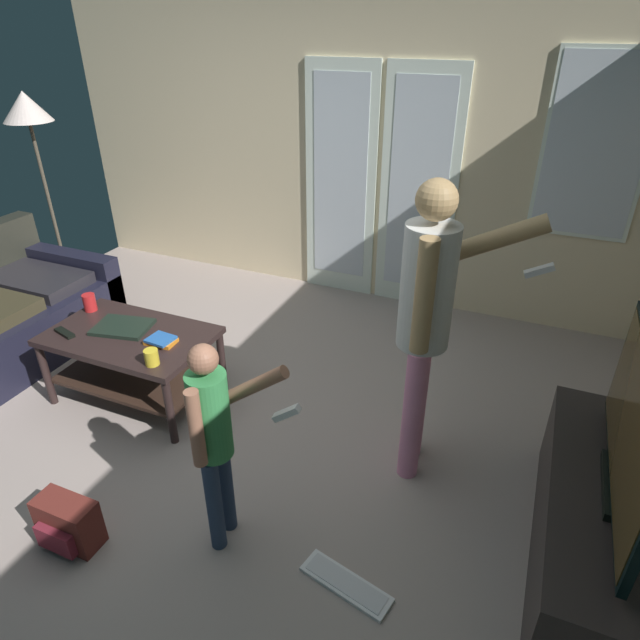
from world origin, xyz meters
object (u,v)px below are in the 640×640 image
at_px(person_child, 214,432).
at_px(loose_keyboard, 346,584).
at_px(laptop_closed, 123,327).
at_px(tv_stand, 597,528).
at_px(floor_lamp, 28,118).
at_px(book_stack, 161,341).
at_px(flat_screen_tv, 632,431).
at_px(coffee_table, 132,351).
at_px(cup_by_laptop, 152,357).
at_px(cup_near_edge, 90,302).
at_px(person_adult, 428,312).
at_px(backpack, 68,523).
at_px(tv_remote_black, 65,333).

bearing_deg(person_child, loose_keyboard, -2.36).
bearing_deg(laptop_closed, tv_stand, -16.98).
distance_m(floor_lamp, book_stack, 2.46).
bearing_deg(laptop_closed, loose_keyboard, -35.32).
xyz_separation_m(tv_stand, flat_screen_tv, (-0.00, 0.00, 0.57)).
height_order(coffee_table, cup_by_laptop, cup_by_laptop).
relative_size(coffee_table, book_stack, 5.54).
height_order(flat_screen_tv, loose_keyboard, flat_screen_tv).
xyz_separation_m(coffee_table, cup_near_edge, (-0.45, 0.15, 0.19)).
bearing_deg(tv_stand, person_adult, 160.11).
bearing_deg(person_adult, person_child, -129.92).
bearing_deg(cup_by_laptop, book_stack, 115.29).
relative_size(laptop_closed, cup_near_edge, 2.94).
height_order(loose_keyboard, cup_by_laptop, cup_by_laptop).
xyz_separation_m(person_child, cup_by_laptop, (-0.78, 0.53, -0.13)).
distance_m(backpack, loose_keyboard, 1.37).
relative_size(coffee_table, tv_stand, 0.74).
relative_size(loose_keyboard, laptop_closed, 1.31).
distance_m(tv_stand, floor_lamp, 4.85).
height_order(loose_keyboard, laptop_closed, laptop_closed).
bearing_deg(backpack, floor_lamp, 135.02).
bearing_deg(person_adult, loose_keyboard, -94.74).
distance_m(floor_lamp, laptop_closed, 2.18).
bearing_deg(floor_lamp, laptop_closed, -32.60).
distance_m(coffee_table, floor_lamp, 2.32).
distance_m(tv_stand, cup_near_edge, 3.29).
height_order(backpack, book_stack, book_stack).
bearing_deg(book_stack, cup_by_laptop, -64.71).
bearing_deg(loose_keyboard, cup_near_edge, 157.47).
relative_size(person_adult, person_child, 1.48).
bearing_deg(backpack, flat_screen_tv, 20.28).
xyz_separation_m(floor_lamp, loose_keyboard, (3.49, -1.85, -1.54)).
height_order(coffee_table, laptop_closed, laptop_closed).
relative_size(flat_screen_tv, floor_lamp, 0.66).
distance_m(tv_remote_black, book_stack, 0.65).
height_order(person_adult, cup_near_edge, person_adult).
relative_size(tv_stand, tv_remote_black, 8.38).
height_order(cup_near_edge, book_stack, cup_near_edge).
distance_m(backpack, tv_remote_black, 1.30).
bearing_deg(laptop_closed, backpack, -75.99).
distance_m(coffee_table, cup_by_laptop, 0.47).
bearing_deg(floor_lamp, cup_by_laptop, -32.15).
relative_size(person_adult, cup_by_laptop, 17.18).
relative_size(flat_screen_tv, book_stack, 6.14).
bearing_deg(coffee_table, book_stack, -3.08).
relative_size(backpack, loose_keyboard, 0.67).
bearing_deg(person_child, book_stack, 139.99).
relative_size(tv_stand, backpack, 4.65).
relative_size(backpack, laptop_closed, 0.87).
relative_size(coffee_table, person_adult, 0.63).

